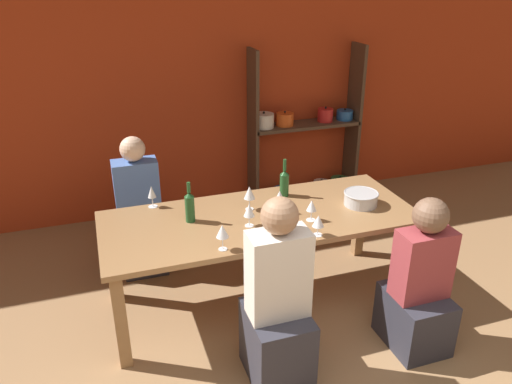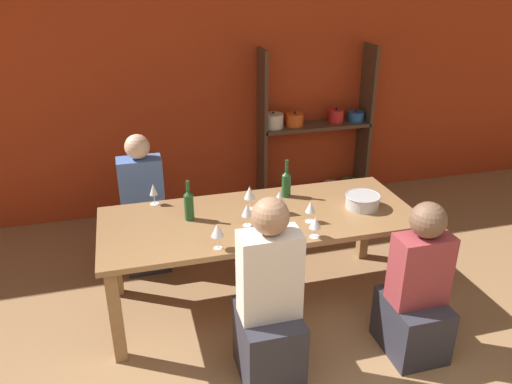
{
  "view_description": "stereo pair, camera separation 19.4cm",
  "coord_description": "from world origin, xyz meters",
  "px_view_note": "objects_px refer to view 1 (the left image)",
  "views": [
    {
      "loc": [
        -1.0,
        -1.13,
        2.42
      ],
      "look_at": [
        0.08,
        2.05,
        0.9
      ],
      "focal_mm": 35.0,
      "sensor_mm": 36.0,
      "label": 1
    },
    {
      "loc": [
        -0.81,
        -1.19,
        2.42
      ],
      "look_at": [
        0.08,
        2.05,
        0.9
      ],
      "focal_mm": 35.0,
      "sensor_mm": 36.0,
      "label": 2
    }
  ],
  "objects_px": {
    "wine_glass_empty_c": "(280,197)",
    "person_far_a": "(140,221)",
    "wine_glass_white_a": "(222,232)",
    "wine_glass_empty_a": "(249,211)",
    "wine_glass_red_a": "(152,193)",
    "wine_glass_empty_b": "(312,206)",
    "shelf_unit": "(305,145)",
    "person_near_a": "(418,292)",
    "dining_table": "(260,226)",
    "wine_glass_white_b": "(318,222)",
    "wine_glass_red_b": "(249,193)",
    "wine_bottle_dark": "(190,206)",
    "wine_bottle_green": "(284,182)",
    "mixing_bowl": "(361,198)",
    "person_near_b": "(277,314)"
  },
  "relations": [
    {
      "from": "wine_glass_white_a",
      "to": "person_far_a",
      "type": "height_order",
      "value": "person_far_a"
    },
    {
      "from": "wine_bottle_dark",
      "to": "wine_glass_empty_c",
      "type": "height_order",
      "value": "wine_bottle_dark"
    },
    {
      "from": "wine_glass_white_a",
      "to": "wine_glass_empty_c",
      "type": "bearing_deg",
      "value": 35.35
    },
    {
      "from": "shelf_unit",
      "to": "wine_glass_red_b",
      "type": "xyz_separation_m",
      "value": [
        -1.14,
        -1.55,
        0.25
      ]
    },
    {
      "from": "wine_glass_red_a",
      "to": "dining_table",
      "type": "bearing_deg",
      "value": -29.25
    },
    {
      "from": "dining_table",
      "to": "person_near_a",
      "type": "relative_size",
      "value": 2.07
    },
    {
      "from": "wine_bottle_dark",
      "to": "person_near_a",
      "type": "relative_size",
      "value": 0.27
    },
    {
      "from": "wine_glass_red_a",
      "to": "wine_glass_red_b",
      "type": "height_order",
      "value": "wine_glass_red_b"
    },
    {
      "from": "wine_bottle_dark",
      "to": "wine_glass_empty_c",
      "type": "xyz_separation_m",
      "value": [
        0.66,
        -0.07,
        0.01
      ]
    },
    {
      "from": "person_far_a",
      "to": "wine_glass_white_a",
      "type": "bearing_deg",
      "value": 109.58
    },
    {
      "from": "wine_glass_empty_b",
      "to": "mixing_bowl",
      "type": "bearing_deg",
      "value": 13.97
    },
    {
      "from": "wine_glass_empty_c",
      "to": "person_far_a",
      "type": "relative_size",
      "value": 0.15
    },
    {
      "from": "wine_bottle_green",
      "to": "mixing_bowl",
      "type": "bearing_deg",
      "value": -34.89
    },
    {
      "from": "wine_glass_red_b",
      "to": "person_near_a",
      "type": "height_order",
      "value": "person_near_a"
    },
    {
      "from": "wine_glass_empty_a",
      "to": "person_far_a",
      "type": "relative_size",
      "value": 0.14
    },
    {
      "from": "wine_glass_empty_c",
      "to": "wine_glass_empty_b",
      "type": "bearing_deg",
      "value": -48.05
    },
    {
      "from": "wine_glass_red_a",
      "to": "person_far_a",
      "type": "height_order",
      "value": "person_far_a"
    },
    {
      "from": "dining_table",
      "to": "wine_glass_red_b",
      "type": "height_order",
      "value": "wine_glass_red_b"
    },
    {
      "from": "wine_glass_white_a",
      "to": "person_near_b",
      "type": "height_order",
      "value": "person_near_b"
    },
    {
      "from": "wine_bottle_dark",
      "to": "wine_glass_empty_c",
      "type": "relative_size",
      "value": 1.72
    },
    {
      "from": "mixing_bowl",
      "to": "wine_glass_white_b",
      "type": "xyz_separation_m",
      "value": [
        -0.52,
        -0.33,
        0.05
      ]
    },
    {
      "from": "wine_bottle_dark",
      "to": "wine_glass_white_b",
      "type": "bearing_deg",
      "value": -31.69
    },
    {
      "from": "shelf_unit",
      "to": "person_near_a",
      "type": "distance_m",
      "value": 2.5
    },
    {
      "from": "shelf_unit",
      "to": "person_far_a",
      "type": "relative_size",
      "value": 1.42
    },
    {
      "from": "wine_glass_empty_b",
      "to": "person_far_a",
      "type": "height_order",
      "value": "person_far_a"
    },
    {
      "from": "wine_bottle_dark",
      "to": "person_near_a",
      "type": "xyz_separation_m",
      "value": [
        1.35,
        -0.89,
        -0.45
      ]
    },
    {
      "from": "shelf_unit",
      "to": "wine_bottle_dark",
      "type": "xyz_separation_m",
      "value": [
        -1.61,
        -1.59,
        0.23
      ]
    },
    {
      "from": "mixing_bowl",
      "to": "wine_glass_empty_b",
      "type": "bearing_deg",
      "value": -166.03
    },
    {
      "from": "shelf_unit",
      "to": "wine_glass_empty_a",
      "type": "height_order",
      "value": "shelf_unit"
    },
    {
      "from": "person_far_a",
      "to": "wine_glass_red_b",
      "type": "bearing_deg",
      "value": 138.54
    },
    {
      "from": "wine_glass_empty_c",
      "to": "wine_glass_white_b",
      "type": "bearing_deg",
      "value": -73.21
    },
    {
      "from": "wine_glass_empty_b",
      "to": "wine_glass_red_a",
      "type": "height_order",
      "value": "wine_glass_red_a"
    },
    {
      "from": "wine_glass_white_b",
      "to": "person_far_a",
      "type": "distance_m",
      "value": 1.67
    },
    {
      "from": "wine_glass_empty_b",
      "to": "wine_glass_empty_c",
      "type": "relative_size",
      "value": 0.91
    },
    {
      "from": "wine_glass_empty_a",
      "to": "wine_glass_red_a",
      "type": "relative_size",
      "value": 1.0
    },
    {
      "from": "wine_bottle_dark",
      "to": "wine_glass_white_b",
      "type": "height_order",
      "value": "wine_bottle_dark"
    },
    {
      "from": "wine_glass_empty_b",
      "to": "wine_glass_white_a",
      "type": "xyz_separation_m",
      "value": [
        -0.71,
        -0.19,
        0.02
      ]
    },
    {
      "from": "wine_glass_empty_c",
      "to": "wine_glass_empty_a",
      "type": "bearing_deg",
      "value": -154.97
    },
    {
      "from": "shelf_unit",
      "to": "wine_glass_white_b",
      "type": "relative_size",
      "value": 11.31
    },
    {
      "from": "mixing_bowl",
      "to": "person_near_a",
      "type": "xyz_separation_m",
      "value": [
        0.06,
        -0.74,
        -0.38
      ]
    },
    {
      "from": "mixing_bowl",
      "to": "wine_bottle_green",
      "type": "relative_size",
      "value": 0.86
    },
    {
      "from": "wine_glass_white_a",
      "to": "wine_glass_empty_a",
      "type": "bearing_deg",
      "value": 44.04
    },
    {
      "from": "wine_glass_red_a",
      "to": "person_near_b",
      "type": "distance_m",
      "value": 1.38
    },
    {
      "from": "wine_glass_empty_a",
      "to": "wine_glass_red_b",
      "type": "xyz_separation_m",
      "value": [
        0.08,
        0.25,
        0.01
      ]
    },
    {
      "from": "shelf_unit",
      "to": "wine_glass_empty_b",
      "type": "height_order",
      "value": "shelf_unit"
    },
    {
      "from": "dining_table",
      "to": "wine_glass_empty_c",
      "type": "bearing_deg",
      "value": 3.04
    },
    {
      "from": "wine_glass_white_b",
      "to": "person_near_a",
      "type": "relative_size",
      "value": 0.13
    },
    {
      "from": "wine_glass_empty_a",
      "to": "dining_table",
      "type": "bearing_deg",
      "value": 44.15
    },
    {
      "from": "wine_glass_white_a",
      "to": "wine_glass_red_b",
      "type": "xyz_separation_m",
      "value": [
        0.35,
        0.5,
        0.0
      ]
    },
    {
      "from": "dining_table",
      "to": "person_near_b",
      "type": "relative_size",
      "value": 1.83
    }
  ]
}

